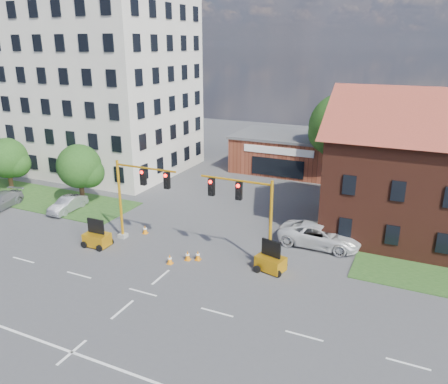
{
  "coord_description": "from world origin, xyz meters",
  "views": [
    {
      "loc": [
        14.16,
        -18.93,
        14.3
      ],
      "look_at": [
        0.83,
        10.0,
        3.47
      ],
      "focal_mm": 35.0,
      "sensor_mm": 36.0,
      "label": 1
    }
  ],
  "objects_px": {
    "trailer_east": "(271,262)",
    "signal_mast_west": "(137,193)",
    "signal_mast_east": "(247,211)",
    "pickup_white": "(320,235)",
    "trailer_west": "(97,238)"
  },
  "relations": [
    {
      "from": "signal_mast_east",
      "to": "pickup_white",
      "type": "distance_m",
      "value": 7.0
    },
    {
      "from": "signal_mast_west",
      "to": "trailer_west",
      "type": "relative_size",
      "value": 2.98
    },
    {
      "from": "signal_mast_east",
      "to": "trailer_west",
      "type": "height_order",
      "value": "signal_mast_east"
    },
    {
      "from": "signal_mast_west",
      "to": "pickup_white",
      "type": "relative_size",
      "value": 1.03
    },
    {
      "from": "trailer_west",
      "to": "trailer_east",
      "type": "bearing_deg",
      "value": 7.33
    },
    {
      "from": "signal_mast_east",
      "to": "trailer_west",
      "type": "bearing_deg",
      "value": -169.46
    },
    {
      "from": "signal_mast_east",
      "to": "signal_mast_west",
      "type": "bearing_deg",
      "value": 180.0
    },
    {
      "from": "signal_mast_west",
      "to": "trailer_east",
      "type": "bearing_deg",
      "value": -1.01
    },
    {
      "from": "trailer_west",
      "to": "pickup_white",
      "type": "distance_m",
      "value": 16.54
    },
    {
      "from": "signal_mast_east",
      "to": "trailer_east",
      "type": "bearing_deg",
      "value": -5.88
    },
    {
      "from": "trailer_west",
      "to": "trailer_east",
      "type": "height_order",
      "value": "trailer_east"
    },
    {
      "from": "trailer_east",
      "to": "pickup_white",
      "type": "relative_size",
      "value": 0.35
    },
    {
      "from": "trailer_east",
      "to": "signal_mast_west",
      "type": "bearing_deg",
      "value": -166.41
    },
    {
      "from": "signal_mast_west",
      "to": "trailer_east",
      "type": "xyz_separation_m",
      "value": [
        10.52,
        -0.19,
        -3.27
      ]
    },
    {
      "from": "trailer_west",
      "to": "pickup_white",
      "type": "bearing_deg",
      "value": 24.17
    }
  ]
}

